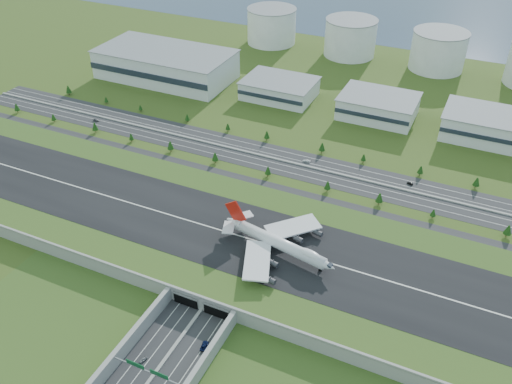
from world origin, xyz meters
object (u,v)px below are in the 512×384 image
at_px(car_7, 307,161).
at_px(car_4, 96,120).
at_px(car_5, 410,183).
at_px(car_2, 204,346).
at_px(fuel_tank_a, 272,26).
at_px(car_0, 143,359).
at_px(boeing_747, 278,243).

bearing_deg(car_7, car_4, -93.35).
bearing_deg(car_4, car_5, -86.17).
bearing_deg(car_2, fuel_tank_a, -82.44).
xyz_separation_m(car_2, car_4, (-186.49, 156.81, 0.01)).
height_order(car_0, car_5, car_0).
height_order(fuel_tank_a, car_7, fuel_tank_a).
distance_m(fuel_tank_a, boeing_747, 342.76).
distance_m(boeing_747, car_5, 117.43).
bearing_deg(car_4, car_2, -129.81).
bearing_deg(car_4, car_7, -85.45).
distance_m(boeing_747, car_0, 90.18).
bearing_deg(car_0, car_2, 57.29).
bearing_deg(car_2, boeing_747, -108.55).
xyz_separation_m(car_5, car_7, (-71.35, -2.28, 0.11)).
relative_size(fuel_tank_a, car_5, 12.23).
height_order(boeing_747, car_5, boeing_747).
bearing_deg(car_7, car_2, -2.90).
height_order(car_0, car_2, car_2).
bearing_deg(car_2, car_5, -120.10).
xyz_separation_m(car_0, car_4, (-165.41, 174.84, 0.15)).
height_order(fuel_tank_a, boeing_747, fuel_tank_a).
xyz_separation_m(car_4, car_5, (243.75, 15.26, -0.18)).
relative_size(boeing_747, car_0, 16.66).
bearing_deg(car_7, car_0, -9.78).
bearing_deg(boeing_747, car_0, -97.91).
bearing_deg(fuel_tank_a, car_0, -74.33).
distance_m(car_0, car_5, 205.60).
bearing_deg(boeing_747, fuel_tank_a, 125.28).
xyz_separation_m(boeing_747, car_4, (-194.47, 90.50, -13.11)).
bearing_deg(fuel_tank_a, car_4, -103.68).
relative_size(boeing_747, car_4, 13.74).
relative_size(car_0, car_4, 0.82).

